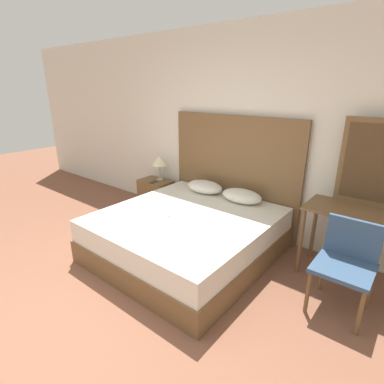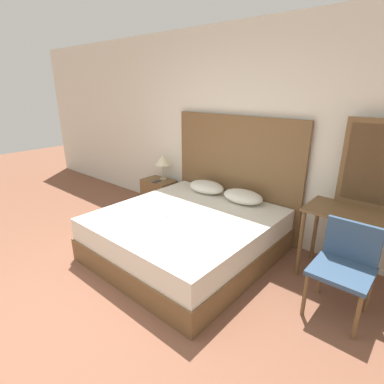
# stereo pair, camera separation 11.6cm
# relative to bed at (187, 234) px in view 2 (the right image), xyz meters

# --- Properties ---
(ground_plane) EXTENTS (16.00, 16.00, 0.00)m
(ground_plane) POSITION_rel_bed_xyz_m (0.01, -1.69, -0.26)
(ground_plane) COLOR brown
(wall_back) EXTENTS (10.00, 0.06, 2.70)m
(wall_back) POSITION_rel_bed_xyz_m (0.01, 1.08, 1.09)
(wall_back) COLOR silver
(wall_back) RESTS_ON ground_plane
(bed) EXTENTS (1.85, 1.95, 0.53)m
(bed) POSITION_rel_bed_xyz_m (0.00, 0.00, 0.00)
(bed) COLOR brown
(bed) RESTS_ON ground_plane
(headboard) EXTENTS (1.95, 0.05, 1.59)m
(headboard) POSITION_rel_bed_xyz_m (-0.00, 1.00, 0.53)
(headboard) COLOR brown
(headboard) RESTS_ON ground_plane
(pillow_left) EXTENTS (0.54, 0.35, 0.16)m
(pillow_left) POSITION_rel_bed_xyz_m (-0.30, 0.75, 0.35)
(pillow_left) COLOR silver
(pillow_left) RESTS_ON bed
(pillow_right) EXTENTS (0.54, 0.35, 0.16)m
(pillow_right) POSITION_rel_bed_xyz_m (0.30, 0.75, 0.35)
(pillow_right) COLOR silver
(pillow_right) RESTS_ON bed
(phone_on_bed) EXTENTS (0.12, 0.17, 0.01)m
(phone_on_bed) POSITION_rel_bed_xyz_m (-0.13, -0.14, 0.27)
(phone_on_bed) COLOR #B7B7BC
(phone_on_bed) RESTS_ON bed
(nightstand) EXTENTS (0.54, 0.35, 0.50)m
(nightstand) POSITION_rel_bed_xyz_m (-1.32, 0.78, -0.01)
(nightstand) COLOR brown
(nightstand) RESTS_ON ground_plane
(table_lamp) EXTENTS (0.25, 0.25, 0.40)m
(table_lamp) POSITION_rel_bed_xyz_m (-1.28, 0.85, 0.55)
(table_lamp) COLOR tan
(table_lamp) RESTS_ON nightstand
(phone_on_nightstand) EXTENTS (0.09, 0.16, 0.01)m
(phone_on_nightstand) POSITION_rel_bed_xyz_m (-1.27, 0.69, 0.24)
(phone_on_nightstand) COLOR #232328
(phone_on_nightstand) RESTS_ON nightstand
(vanity_desk) EXTENTS (1.00, 0.52, 0.78)m
(vanity_desk) POSITION_rel_bed_xyz_m (1.65, 0.69, 0.38)
(vanity_desk) COLOR brown
(vanity_desk) RESTS_ON ground_plane
(vanity_mirror) EXTENTS (0.63, 0.03, 0.89)m
(vanity_mirror) POSITION_rel_bed_xyz_m (1.65, 0.92, 0.96)
(vanity_mirror) COLOR brown
(vanity_mirror) RESTS_ON vanity_desk
(chair) EXTENTS (0.48, 0.47, 0.83)m
(chair) POSITION_rel_bed_xyz_m (1.69, 0.19, 0.23)
(chair) COLOR #334C6B
(chair) RESTS_ON ground_plane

